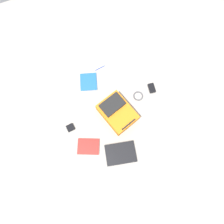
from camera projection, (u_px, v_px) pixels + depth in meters
The scene contains 10 objects.
ground_plane at pixel (113, 113), 2.22m from camera, with size 4.18×4.18×0.00m, color gray.
backpack at pixel (117, 112), 2.13m from camera, with size 0.42×0.49×0.19m.
laptop at pixel (121, 153), 2.08m from camera, with size 0.38×0.31×0.03m.
book_blue at pixel (89, 82), 2.31m from camera, with size 0.27×0.29×0.01m.
book_comic at pixel (88, 147), 2.11m from camera, with size 0.30×0.26×0.02m.
computer_mouse at pixel (161, 111), 2.20m from camera, with size 0.06×0.09×0.03m, color silver.
cable_coil at pixel (138, 96), 2.26m from camera, with size 0.12×0.12×0.02m, color #4C4C51.
power_brick at pixel (152, 88), 2.28m from camera, with size 0.07×0.12×0.04m, color black.
pen_black at pixel (100, 68), 2.36m from camera, with size 0.01×0.01×0.14m, color #1933B2.
earbud_pouch at pixel (70, 128), 2.16m from camera, with size 0.08×0.08×0.03m, color black.
Camera 1 is at (0.22, 0.50, 2.15)m, focal length 29.65 mm.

